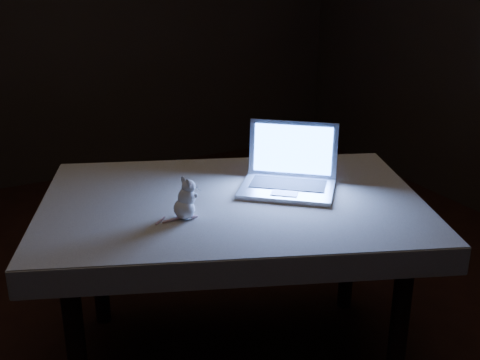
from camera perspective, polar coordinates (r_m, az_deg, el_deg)
back_wall at (r=4.51m, az=-17.48°, el=15.91°), size 4.50×0.04×2.60m
table at (r=2.47m, az=-0.68°, el=-9.69°), size 1.57×1.30×0.72m
tablecloth at (r=2.26m, az=-2.46°, el=-3.68°), size 1.74×1.59×0.10m
laptop at (r=2.34m, az=4.56°, el=1.72°), size 0.48×0.48×0.25m
plush_mouse at (r=2.12m, az=-5.34°, el=-1.78°), size 0.15×0.15×0.15m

